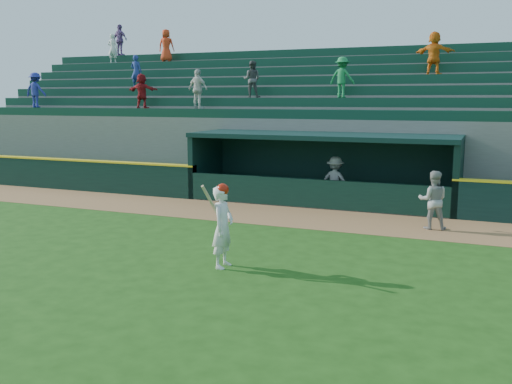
{
  "coord_description": "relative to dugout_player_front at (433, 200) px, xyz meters",
  "views": [
    {
      "loc": [
        5.56,
        -11.81,
        3.68
      ],
      "look_at": [
        0.0,
        1.6,
        1.3
      ],
      "focal_mm": 40.0,
      "sensor_mm": 36.0,
      "label": 1
    }
  ],
  "objects": [
    {
      "name": "ground",
      "position": [
        -4.11,
        -4.81,
        -0.84
      ],
      "size": [
        120.0,
        120.0,
        0.0
      ],
      "primitive_type": "plane",
      "color": "#1D4611",
      "rests_on": "ground"
    },
    {
      "name": "wall_stripe_left",
      "position": [
        -16.36,
        1.74,
        0.39
      ],
      "size": [
        15.5,
        0.32,
        0.06
      ],
      "primitive_type": "cube",
      "color": "yellow",
      "rests_on": "field_wall_left"
    },
    {
      "name": "dugout_player_inside",
      "position": [
        -3.54,
        2.63,
        0.01
      ],
      "size": [
        1.15,
        0.74,
        1.69
      ],
      "primitive_type": "imported",
      "rotation": [
        0.0,
        0.0,
        3.04
      ],
      "color": "#999994",
      "rests_on": "ground"
    },
    {
      "name": "dugout_player_front",
      "position": [
        0.0,
        0.0,
        0.0
      ],
      "size": [
        0.9,
        0.76,
        1.68
      ],
      "primitive_type": "imported",
      "rotation": [
        0.0,
        0.0,
        3.3
      ],
      "color": "#9B9B96",
      "rests_on": "ground"
    },
    {
      "name": "field_wall_left",
      "position": [
        -16.36,
        1.74,
        -0.24
      ],
      "size": [
        15.5,
        0.3,
        1.2
      ],
      "primitive_type": "cube",
      "color": "black",
      "rests_on": "ground"
    },
    {
      "name": "stands",
      "position": [
        -4.15,
        7.75,
        1.56
      ],
      "size": [
        34.5,
        6.26,
        7.62
      ],
      "color": "slate",
      "rests_on": "ground"
    },
    {
      "name": "warning_track",
      "position": [
        -4.11,
        0.09,
        -0.83
      ],
      "size": [
        40.0,
        3.0,
        0.01
      ],
      "primitive_type": "cube",
      "color": "olive",
      "rests_on": "ground"
    },
    {
      "name": "dugout",
      "position": [
        -4.11,
        3.19,
        0.52
      ],
      "size": [
        9.4,
        2.8,
        2.46
      ],
      "color": "#61615D",
      "rests_on": "ground"
    },
    {
      "name": "batter_at_plate",
      "position": [
        -3.89,
        -5.65,
        0.1
      ],
      "size": [
        0.52,
        0.8,
        1.89
      ],
      "color": "silver",
      "rests_on": "ground"
    }
  ]
}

